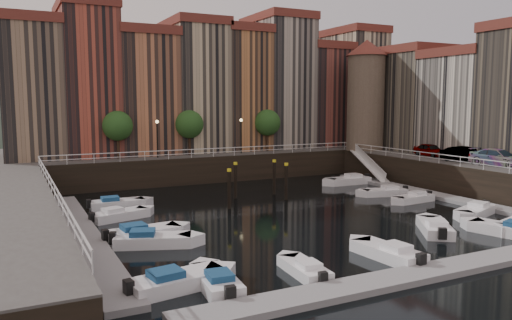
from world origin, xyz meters
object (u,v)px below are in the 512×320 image
gangway (369,164)px  car_c (499,159)px  mooring_pilings (257,183)px  car_b (464,155)px  boat_left_2 (142,233)px  boat_left_0 (176,282)px  car_a (430,151)px  corner_tower (366,93)px  boat_left_1 (151,240)px

gangway → car_c: size_ratio=1.51×
mooring_pilings → car_b: (20.40, -5.86, 2.13)m
boat_left_2 → car_b: car_b is taller
boat_left_0 → car_a: bearing=18.3°
mooring_pilings → car_c: (20.82, -9.47, 2.15)m
car_c → boat_left_0: bearing=-173.9°
corner_tower → car_c: corner_tower is taller
boat_left_0 → car_b: bearing=11.3°
car_a → boat_left_2: bearing=-161.1°
boat_left_0 → boat_left_2: size_ratio=1.00×
boat_left_1 → mooring_pilings: bearing=59.7°
boat_left_0 → boat_left_1: size_ratio=1.02×
car_a → boat_left_0: bearing=-147.4°
boat_left_2 → car_a: size_ratio=1.25×
corner_tower → mooring_pilings: (-19.85, -9.19, -8.54)m
car_a → car_b: (-0.83, -5.34, 0.06)m
mooring_pilings → boat_left_1: size_ratio=1.35×
corner_tower → boat_left_1: 39.31m
boat_left_1 → boat_left_2: bearing=115.1°
boat_left_1 → car_c: size_ratio=0.94×
corner_tower → boat_left_1: corner_tower is taller
boat_left_2 → boat_left_0: bearing=-99.3°
gangway → car_c: bearing=-74.7°
mooring_pilings → car_a: car_a is taller
corner_tower → boat_left_2: corner_tower is taller
gangway → boat_left_2: 32.73m
boat_left_0 → boat_left_2: 9.70m
corner_tower → car_b: (0.55, -15.05, -6.42)m
car_b → car_c: 3.63m
car_c → mooring_pilings: bearing=147.3°
car_b → car_c: car_c is taller
corner_tower → car_a: (1.38, -9.70, -6.47)m
boat_left_1 → boat_left_2: (-0.15, 1.84, 0.01)m
boat_left_1 → boat_left_0: bearing=-75.4°
gangway → car_c: car_c is taller
mooring_pilings → boat_left_0: bearing=-126.6°
gangway → car_b: (3.45, -10.55, 1.86)m
corner_tower → gangway: 9.86m
boat_left_0 → boat_left_2: boat_left_2 is taller
car_c → gangway: bearing=97.0°
boat_left_2 → car_c: car_c is taller
boat_left_1 → gangway: bearing=47.4°
gangway → boat_left_1: gangway is taller
car_b → car_c: bearing=-93.7°
mooring_pilings → boat_left_0: (-13.58, -18.27, -1.25)m
boat_left_2 → car_c: 33.92m
gangway → boat_left_2: size_ratio=1.57×
gangway → boat_left_2: gangway is taller
boat_left_0 → gangway: bearing=28.2°
boat_left_2 → car_a: bearing=8.0°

